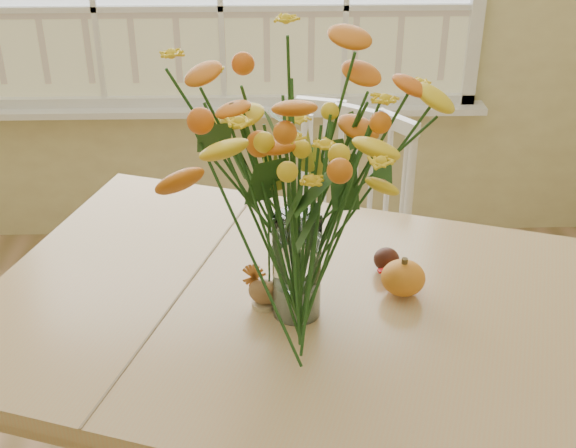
{
  "coord_description": "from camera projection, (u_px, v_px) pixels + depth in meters",
  "views": [
    {
      "loc": [
        0.2,
        -1.17,
        1.99
      ],
      "look_at": [
        0.25,
        0.46,
        1.06
      ],
      "focal_mm": 48.0,
      "sensor_mm": 36.0,
      "label": 1
    }
  ],
  "objects": [
    {
      "name": "dining_table",
      "position": [
        288.0,
        331.0,
        2.02
      ],
      "size": [
        1.83,
        1.55,
        0.84
      ],
      "rotation": [
        0.0,
        0.0,
        -0.32
      ],
      "color": "tan",
      "rests_on": "floor"
    },
    {
      "name": "windsor_chair",
      "position": [
        339.0,
        238.0,
        2.79
      ],
      "size": [
        0.64,
        0.63,
        1.01
      ],
      "rotation": [
        0.0,
        0.0,
        -0.61
      ],
      "color": "white",
      "rests_on": "floor"
    },
    {
      "name": "flower_vase",
      "position": [
        298.0,
        166.0,
        1.74
      ],
      "size": [
        0.57,
        0.57,
        0.67
      ],
      "color": "white",
      "rests_on": "dining_table"
    },
    {
      "name": "pumpkin",
      "position": [
        403.0,
        279.0,
        1.99
      ],
      "size": [
        0.12,
        0.12,
        0.09
      ],
      "primitive_type": "ellipsoid",
      "color": "orange",
      "rests_on": "dining_table"
    },
    {
      "name": "turkey_figurine",
      "position": [
        264.0,
        292.0,
        1.94
      ],
      "size": [
        0.1,
        0.09,
        0.1
      ],
      "rotation": [
        0.0,
        0.0,
        -0.38
      ],
      "color": "#CCB78C",
      "rests_on": "dining_table"
    },
    {
      "name": "dark_gourd",
      "position": [
        386.0,
        260.0,
        2.09
      ],
      "size": [
        0.13,
        0.1,
        0.06
      ],
      "color": "#38160F",
      "rests_on": "dining_table"
    }
  ]
}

